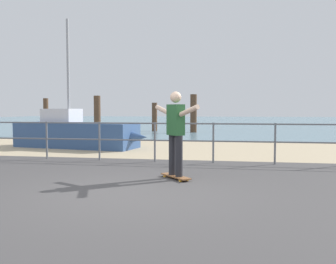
# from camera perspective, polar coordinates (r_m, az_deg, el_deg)

# --- Properties ---
(ground_plane) EXTENTS (24.00, 10.00, 0.04)m
(ground_plane) POSITION_cam_1_polar(r_m,az_deg,el_deg) (5.24, -8.64, -11.90)
(ground_plane) COLOR #474444
(ground_plane) RESTS_ON ground
(beach_strip) EXTENTS (24.00, 6.00, 0.04)m
(beach_strip) POSITION_cam_1_polar(r_m,az_deg,el_deg) (12.97, 2.56, -2.59)
(beach_strip) COLOR tan
(beach_strip) RESTS_ON ground
(sea_surface) EXTENTS (72.00, 50.00, 0.04)m
(sea_surface) POSITION_cam_1_polar(r_m,az_deg,el_deg) (40.85, 7.46, 1.61)
(sea_surface) COLOR slate
(sea_surface) RESTS_ON ground
(railing_fence) EXTENTS (13.71, 0.05, 1.05)m
(railing_fence) POSITION_cam_1_polar(r_m,az_deg,el_deg) (9.80, -6.39, -0.53)
(railing_fence) COLOR slate
(railing_fence) RESTS_ON ground
(sailboat) EXTENTS (5.06, 2.13, 4.58)m
(sailboat) POSITION_cam_1_polar(r_m,az_deg,el_deg) (13.52, -13.42, -0.23)
(sailboat) COLOR #335184
(sailboat) RESTS_ON ground
(skateboard) EXTENTS (0.68, 0.73, 0.08)m
(skateboard) POSITION_cam_1_polar(r_m,az_deg,el_deg) (7.31, 1.18, -6.88)
(skateboard) COLOR brown
(skateboard) RESTS_ON ground
(skateboarder) EXTENTS (1.03, 1.13, 1.65)m
(skateboarder) POSITION_cam_1_polar(r_m,az_deg,el_deg) (7.20, 1.19, 0.57)
(skateboarder) COLOR #26262B
(skateboarder) RESTS_ON skateboard
(groyne_post_0) EXTENTS (0.26, 0.26, 1.95)m
(groyne_post_0) POSITION_cam_1_polar(r_m,az_deg,el_deg) (20.43, -18.33, 2.23)
(groyne_post_0) COLOR #513826
(groyne_post_0) RESTS_ON ground
(groyne_post_1) EXTENTS (0.36, 0.36, 2.10)m
(groyne_post_1) POSITION_cam_1_polar(r_m,az_deg,el_deg) (20.27, -10.87, 2.56)
(groyne_post_1) COLOR #513826
(groyne_post_1) RESTS_ON ground
(groyne_post_2) EXTENTS (0.32, 0.32, 1.77)m
(groyne_post_2) POSITION_cam_1_polar(r_m,az_deg,el_deg) (22.72, -2.10, 2.31)
(groyne_post_2) COLOR #513826
(groyne_post_2) RESTS_ON ground
(groyne_post_3) EXTENTS (0.38, 0.38, 2.25)m
(groyne_post_3) POSITION_cam_1_polar(r_m,az_deg,el_deg) (21.69, 3.96, 2.87)
(groyne_post_3) COLOR #513826
(groyne_post_3) RESTS_ON ground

